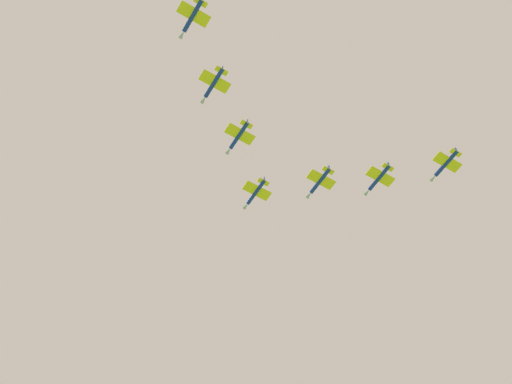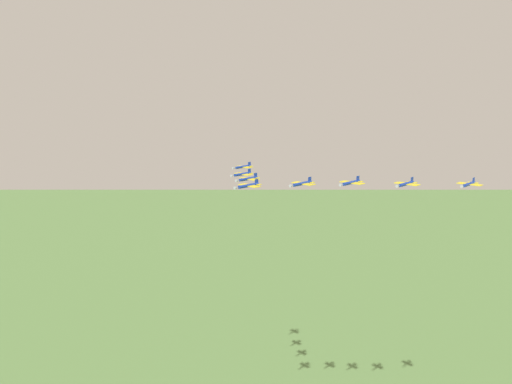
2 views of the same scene
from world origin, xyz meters
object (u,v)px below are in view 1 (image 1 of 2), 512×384
jet_port_outer (213,84)px  jet_center_rear (192,17)px  jet_starboard_inner (320,181)px  jet_port_trail (446,164)px  jet_starboard_outer (379,178)px  jet_lead (256,193)px  jet_port_inner (238,136)px

jet_port_outer → jet_center_rear: size_ratio=1.00×
jet_starboard_inner → jet_port_trail: bearing=-40.8°
jet_center_rear → jet_port_trail: (71.48, -28.79, -1.97)m
jet_starboard_inner → jet_starboard_outer: 15.94m
jet_port_trail → jet_lead: bearing=138.0°
jet_port_inner → jet_starboard_inner: bearing=0.0°
jet_starboard_outer → jet_port_trail: (7.16, -16.60, 0.43)m
jet_lead → jet_center_rear: (-48.71, -17.80, 0.98)m
jet_center_rear → jet_starboard_outer: bearing=11.2°
jet_starboard_inner → jet_center_rear: 55.97m
jet_center_rear → jet_port_trail: jet_center_rear is taller
jet_port_outer → jet_center_rear: jet_port_outer is taller
jet_port_outer → jet_port_trail: jet_port_outer is taller
jet_port_outer → jet_starboard_inner: bearing=13.7°
jet_port_outer → jet_starboard_outer: size_ratio=1.00×
jet_port_trail → jet_starboard_outer: bearing=135.3°
jet_lead → jet_starboard_inner: 17.99m
jet_port_outer → jet_port_trail: 65.51m
jet_starboard_outer → jet_port_trail: 18.09m
jet_starboard_inner → jet_port_trail: 33.91m
jet_port_inner → jet_center_rear: jet_center_rear is taller
jet_lead → jet_center_rear: 51.87m
jet_port_outer → jet_starboard_outer: bearing=0.0°
jet_starboard_inner → jet_starboard_outer: (8.40, -13.53, -0.71)m
jet_starboard_outer → jet_center_rear: bearing=-168.8°
jet_starboard_outer → jet_center_rear: size_ratio=1.00×
jet_port_inner → jet_starboard_outer: (32.22, -23.13, -2.11)m
jet_starboard_inner → jet_port_outer: bearing=-166.3°
jet_center_rear → jet_port_trail: bearing=0.0°
jet_port_inner → jet_starboard_outer: jet_port_inner is taller
jet_starboard_inner → jet_port_trail: (15.56, -30.13, -0.28)m
jet_lead → jet_center_rear: jet_center_rear is taller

